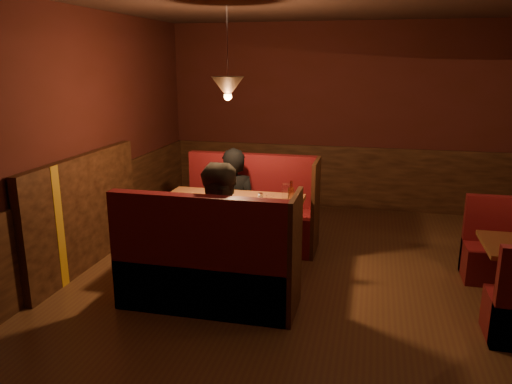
% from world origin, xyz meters
% --- Properties ---
extents(room, '(6.02, 7.02, 2.92)m').
position_xyz_m(room, '(-0.28, 0.05, 1.05)').
color(room, brown).
rests_on(room, ground).
extents(main_table, '(1.56, 0.95, 1.09)m').
position_xyz_m(main_table, '(-1.25, 0.60, 0.64)').
color(main_table, brown).
rests_on(main_table, ground).
extents(main_bench_far, '(1.71, 0.61, 1.17)m').
position_xyz_m(main_bench_far, '(-1.23, 1.49, 0.37)').
color(main_bench_far, '#570F1A').
rests_on(main_bench_far, ground).
extents(main_bench_near, '(1.71, 0.61, 1.17)m').
position_xyz_m(main_bench_near, '(-1.23, -0.28, 0.37)').
color(main_bench_near, '#570F1A').
rests_on(main_bench_near, ground).
extents(diner_a, '(0.62, 0.42, 1.65)m').
position_xyz_m(diner_a, '(-1.41, 1.29, 0.83)').
color(diner_a, black).
rests_on(diner_a, ground).
extents(diner_b, '(1.02, 0.91, 1.75)m').
position_xyz_m(diner_b, '(-1.11, -0.10, 0.87)').
color(diner_b, '#352D22').
rests_on(diner_b, ground).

